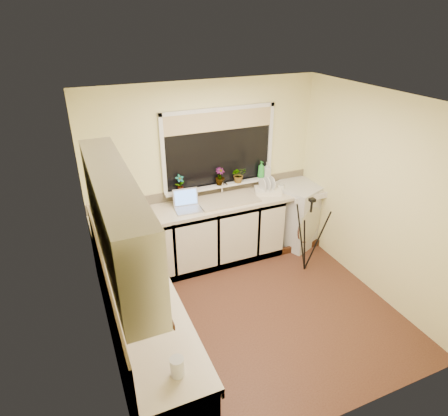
# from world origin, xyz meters

# --- Properties ---
(floor) EXTENTS (3.20, 3.20, 0.00)m
(floor) POSITION_xyz_m (0.00, 0.00, 0.00)
(floor) COLOR brown
(floor) RESTS_ON ground
(ceiling) EXTENTS (3.20, 3.20, 0.00)m
(ceiling) POSITION_xyz_m (0.00, 0.00, 2.45)
(ceiling) COLOR white
(ceiling) RESTS_ON ground
(wall_back) EXTENTS (3.20, 0.00, 3.20)m
(wall_back) POSITION_xyz_m (0.00, 1.50, 1.23)
(wall_back) COLOR #F7F0A4
(wall_back) RESTS_ON ground
(wall_front) EXTENTS (3.20, 0.00, 3.20)m
(wall_front) POSITION_xyz_m (0.00, -1.50, 1.23)
(wall_front) COLOR #F7F0A4
(wall_front) RESTS_ON ground
(wall_left) EXTENTS (0.00, 3.00, 3.00)m
(wall_left) POSITION_xyz_m (-1.60, 0.00, 1.23)
(wall_left) COLOR #F7F0A4
(wall_left) RESTS_ON ground
(wall_right) EXTENTS (0.00, 3.00, 3.00)m
(wall_right) POSITION_xyz_m (1.60, 0.00, 1.23)
(wall_right) COLOR #F7F0A4
(wall_right) RESTS_ON ground
(base_cabinet_back) EXTENTS (2.55, 0.60, 0.86)m
(base_cabinet_back) POSITION_xyz_m (-0.33, 1.20, 0.43)
(base_cabinet_back) COLOR silver
(base_cabinet_back) RESTS_ON floor
(base_cabinet_left) EXTENTS (0.54, 2.40, 0.86)m
(base_cabinet_left) POSITION_xyz_m (-1.30, -0.30, 0.43)
(base_cabinet_left) COLOR silver
(base_cabinet_left) RESTS_ON floor
(worktop_back) EXTENTS (3.20, 0.60, 0.04)m
(worktop_back) POSITION_xyz_m (0.00, 1.20, 0.88)
(worktop_back) COLOR beige
(worktop_back) RESTS_ON base_cabinet_back
(worktop_left) EXTENTS (0.60, 2.40, 0.04)m
(worktop_left) POSITION_xyz_m (-1.30, -0.30, 0.88)
(worktop_left) COLOR beige
(worktop_left) RESTS_ON base_cabinet_left
(upper_cabinet) EXTENTS (0.28, 1.90, 0.70)m
(upper_cabinet) POSITION_xyz_m (-1.44, -0.45, 1.80)
(upper_cabinet) COLOR silver
(upper_cabinet) RESTS_ON wall_left
(splashback_left) EXTENTS (0.02, 2.40, 0.45)m
(splashback_left) POSITION_xyz_m (-1.59, -0.30, 1.12)
(splashback_left) COLOR beige
(splashback_left) RESTS_ON wall_left
(splashback_back) EXTENTS (3.20, 0.02, 0.14)m
(splashback_back) POSITION_xyz_m (0.00, 1.49, 0.97)
(splashback_back) COLOR beige
(splashback_back) RESTS_ON wall_back
(window_glass) EXTENTS (1.50, 0.02, 1.00)m
(window_glass) POSITION_xyz_m (0.20, 1.49, 1.55)
(window_glass) COLOR black
(window_glass) RESTS_ON wall_back
(window_blind) EXTENTS (1.50, 0.02, 0.25)m
(window_blind) POSITION_xyz_m (0.20, 1.46, 1.92)
(window_blind) COLOR tan
(window_blind) RESTS_ON wall_back
(windowsill) EXTENTS (1.60, 0.14, 0.03)m
(windowsill) POSITION_xyz_m (0.20, 1.43, 1.04)
(windowsill) COLOR white
(windowsill) RESTS_ON wall_back
(sink) EXTENTS (0.82, 0.46, 0.03)m
(sink) POSITION_xyz_m (0.20, 1.20, 0.91)
(sink) COLOR tan
(sink) RESTS_ON worktop_back
(faucet) EXTENTS (0.03, 0.03, 0.24)m
(faucet) POSITION_xyz_m (0.20, 1.38, 1.02)
(faucet) COLOR silver
(faucet) RESTS_ON worktop_back
(washing_machine) EXTENTS (0.86, 0.85, 0.94)m
(washing_machine) POSITION_xyz_m (1.34, 1.19, 0.47)
(washing_machine) COLOR silver
(washing_machine) RESTS_ON floor
(laptop) EXTENTS (0.35, 0.32, 0.24)m
(laptop) POSITION_xyz_m (-0.37, 1.18, 0.96)
(laptop) COLOR #A6A6AE
(laptop) RESTS_ON worktop_back
(kettle) EXTENTS (0.15, 0.15, 0.20)m
(kettle) POSITION_xyz_m (-1.23, 0.46, 1.00)
(kettle) COLOR white
(kettle) RESTS_ON worktop_left
(dish_rack) EXTENTS (0.45, 0.40, 0.06)m
(dish_rack) POSITION_xyz_m (0.84, 1.21, 0.93)
(dish_rack) COLOR white
(dish_rack) RESTS_ON worktop_back
(tripod) EXTENTS (0.68, 0.68, 1.08)m
(tripod) POSITION_xyz_m (1.06, 0.48, 0.54)
(tripod) COLOR black
(tripod) RESTS_ON floor
(glass_jug) EXTENTS (0.10, 0.10, 0.15)m
(glass_jug) POSITION_xyz_m (-1.26, -1.26, 0.97)
(glass_jug) COLOR silver
(glass_jug) RESTS_ON worktop_left
(steel_jar) EXTENTS (0.09, 0.09, 0.12)m
(steel_jar) POSITION_xyz_m (-1.38, -0.54, 0.96)
(steel_jar) COLOR silver
(steel_jar) RESTS_ON worktop_left
(microwave) EXTENTS (0.38, 0.55, 0.30)m
(microwave) POSITION_xyz_m (-1.24, 0.68, 1.05)
(microwave) COLOR white
(microwave) RESTS_ON worktop_left
(plant_a) EXTENTS (0.14, 0.11, 0.24)m
(plant_a) POSITION_xyz_m (-0.39, 1.41, 1.17)
(plant_a) COLOR #999999
(plant_a) RESTS_ON windowsill
(plant_c) EXTENTS (0.16, 0.16, 0.24)m
(plant_c) POSITION_xyz_m (0.19, 1.42, 1.17)
(plant_c) COLOR #999999
(plant_c) RESTS_ON windowsill
(plant_d) EXTENTS (0.21, 0.19, 0.23)m
(plant_d) POSITION_xyz_m (0.46, 1.40, 1.16)
(plant_d) COLOR #999999
(plant_d) RESTS_ON windowsill
(soap_bottle_green) EXTENTS (0.11, 0.11, 0.25)m
(soap_bottle_green) POSITION_xyz_m (0.83, 1.42, 1.17)
(soap_bottle_green) COLOR green
(soap_bottle_green) RESTS_ON windowsill
(soap_bottle_clear) EXTENTS (0.10, 0.10, 0.21)m
(soap_bottle_clear) POSITION_xyz_m (0.92, 1.43, 1.16)
(soap_bottle_clear) COLOR #999999
(soap_bottle_clear) RESTS_ON windowsill
(cup_back) EXTENTS (0.12, 0.12, 0.09)m
(cup_back) POSITION_xyz_m (1.04, 1.20, 0.95)
(cup_back) COLOR silver
(cup_back) RESTS_ON worktop_back
(cup_left) EXTENTS (0.14, 0.14, 0.10)m
(cup_left) POSITION_xyz_m (-1.35, -0.72, 0.95)
(cup_left) COLOR #C1B69F
(cup_left) RESTS_ON worktop_left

